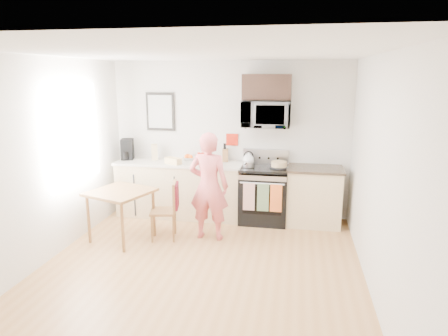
% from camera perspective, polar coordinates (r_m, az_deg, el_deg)
% --- Properties ---
extents(floor, '(4.60, 4.60, 0.00)m').
position_cam_1_polar(floor, '(5.04, -3.90, -14.93)').
color(floor, '#A4713F').
rests_on(floor, ground).
extents(back_wall, '(4.00, 0.04, 2.60)m').
position_cam_1_polar(back_wall, '(6.78, 0.76, 4.11)').
color(back_wall, silver).
rests_on(back_wall, floor).
extents(front_wall, '(4.00, 0.04, 2.60)m').
position_cam_1_polar(front_wall, '(2.53, -17.70, -12.51)').
color(front_wall, silver).
rests_on(front_wall, floor).
extents(left_wall, '(0.04, 4.60, 2.60)m').
position_cam_1_polar(left_wall, '(5.42, -25.06, 0.55)').
color(left_wall, silver).
rests_on(left_wall, floor).
extents(right_wall, '(0.04, 4.60, 2.60)m').
position_cam_1_polar(right_wall, '(4.51, 21.28, -1.46)').
color(right_wall, silver).
rests_on(right_wall, floor).
extents(ceiling, '(4.00, 4.60, 0.04)m').
position_cam_1_polar(ceiling, '(4.45, -4.44, 16.11)').
color(ceiling, white).
rests_on(ceiling, back_wall).
extents(window, '(0.06, 1.40, 1.50)m').
position_cam_1_polar(window, '(6.02, -20.64, 4.52)').
color(window, silver).
rests_on(window, left_wall).
extents(cabinet_left, '(2.10, 0.60, 0.90)m').
position_cam_1_polar(cabinet_left, '(6.86, -6.30, -3.14)').
color(cabinet_left, tan).
rests_on(cabinet_left, floor).
extents(countertop_left, '(2.14, 0.64, 0.04)m').
position_cam_1_polar(countertop_left, '(6.74, -6.40, 0.70)').
color(countertop_left, beige).
rests_on(countertop_left, cabinet_left).
extents(cabinet_right, '(0.84, 0.60, 0.90)m').
position_cam_1_polar(cabinet_right, '(6.59, 12.67, -4.08)').
color(cabinet_right, tan).
rests_on(cabinet_right, floor).
extents(countertop_right, '(0.88, 0.64, 0.04)m').
position_cam_1_polar(countertop_right, '(6.47, 12.88, -0.10)').
color(countertop_right, black).
rests_on(countertop_right, cabinet_right).
extents(range, '(0.76, 0.70, 1.16)m').
position_cam_1_polar(range, '(6.58, 5.68, -3.95)').
color(range, black).
rests_on(range, floor).
extents(microwave, '(0.76, 0.51, 0.42)m').
position_cam_1_polar(microwave, '(6.42, 6.04, 7.68)').
color(microwave, '#A5A5AA').
rests_on(microwave, back_wall).
extents(upper_cabinet, '(0.76, 0.35, 0.40)m').
position_cam_1_polar(upper_cabinet, '(6.44, 6.16, 11.43)').
color(upper_cabinet, black).
rests_on(upper_cabinet, back_wall).
extents(wall_art, '(0.50, 0.04, 0.65)m').
position_cam_1_polar(wall_art, '(7.00, -9.08, 7.96)').
color(wall_art, black).
rests_on(wall_art, back_wall).
extents(wall_trivet, '(0.20, 0.02, 0.20)m').
position_cam_1_polar(wall_trivet, '(6.75, 1.16, 4.08)').
color(wall_trivet, '#B11E0F').
rests_on(wall_trivet, back_wall).
extents(person, '(0.60, 0.41, 1.59)m').
position_cam_1_polar(person, '(5.78, -2.18, -2.63)').
color(person, '#DC3C49').
rests_on(person, floor).
extents(dining_table, '(0.87, 0.87, 0.74)m').
position_cam_1_polar(dining_table, '(5.96, -14.56, -3.96)').
color(dining_table, brown).
rests_on(dining_table, floor).
extents(chair, '(0.47, 0.44, 0.86)m').
position_cam_1_polar(chair, '(5.88, -7.52, -4.87)').
color(chair, brown).
rests_on(chair, floor).
extents(knife_block, '(0.12, 0.15, 0.21)m').
position_cam_1_polar(knife_block, '(6.73, 0.18, 1.85)').
color(knife_block, brown).
rests_on(knife_block, countertop_left).
extents(utensil_crock, '(0.12, 0.12, 0.37)m').
position_cam_1_polar(utensil_crock, '(6.72, -3.32, 2.18)').
color(utensil_crock, '#B11E0F').
rests_on(utensil_crock, countertop_left).
extents(fruit_bowl, '(0.25, 0.25, 0.10)m').
position_cam_1_polar(fruit_bowl, '(6.86, -4.96, 1.47)').
color(fruit_bowl, white).
rests_on(fruit_bowl, countertop_left).
extents(milk_carton, '(0.14, 0.14, 0.27)m').
position_cam_1_polar(milk_carton, '(6.95, -9.90, 2.28)').
color(milk_carton, '#D4BA7F').
rests_on(milk_carton, countertop_left).
extents(coffee_maker, '(0.25, 0.32, 0.35)m').
position_cam_1_polar(coffee_maker, '(7.09, -13.69, 2.54)').
color(coffee_maker, black).
rests_on(coffee_maker, countertop_left).
extents(bread_bag, '(0.31, 0.25, 0.10)m').
position_cam_1_polar(bread_bag, '(6.60, -7.26, 1.04)').
color(bread_bag, '#E2BF77').
rests_on(bread_bag, countertop_left).
extents(cake, '(0.30, 0.30, 0.10)m').
position_cam_1_polar(cake, '(6.40, 7.88, 0.46)').
color(cake, black).
rests_on(cake, range).
extents(kettle, '(0.18, 0.18, 0.23)m').
position_cam_1_polar(kettle, '(6.53, 3.52, 1.29)').
color(kettle, white).
rests_on(kettle, range).
extents(pot, '(0.18, 0.31, 0.09)m').
position_cam_1_polar(pot, '(6.39, 3.49, 0.54)').
color(pot, '#A5A5AA').
rests_on(pot, range).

